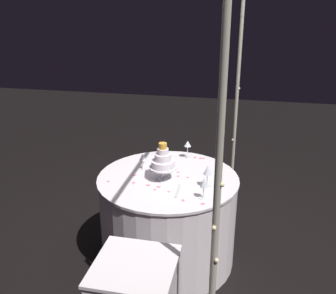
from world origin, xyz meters
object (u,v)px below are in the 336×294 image
tiered_cake (163,161)px  wine_glass_0 (188,145)px  wine_glass_1 (208,171)px  cake_knife (179,187)px  wine_glass_2 (143,158)px  decorative_arch (233,84)px  wine_glass_3 (204,184)px  main_table (168,219)px

tiered_cake → wine_glass_0: 0.50m
tiered_cake → wine_glass_1: bearing=80.8°
tiered_cake → cake_knife: bearing=51.3°
wine_glass_0 → wine_glass_2: size_ratio=1.16×
decorative_arch → wine_glass_1: (0.10, -0.15, -0.65)m
tiered_cake → cake_knife: size_ratio=1.05×
wine_glass_0 → wine_glass_2: wine_glass_0 is taller
wine_glass_3 → cake_knife: 0.26m
decorative_arch → wine_glass_2: size_ratio=16.86×
main_table → wine_glass_2: bearing=-114.7°
tiered_cake → wine_glass_3: 0.44m
wine_glass_1 → wine_glass_2: 0.61m
wine_glass_0 → wine_glass_3: wine_glass_0 is taller
decorative_arch → tiered_cake: decorative_arch is taller
decorative_arch → cake_knife: decorative_arch is taller
wine_glass_1 → wine_glass_3: (0.19, -0.01, -0.02)m
decorative_arch → cake_knife: (0.17, -0.36, -0.78)m
wine_glass_1 → decorative_arch: bearing=124.6°
wine_glass_2 → main_table: bearing=65.3°
main_table → cake_knife: bearing=36.4°
cake_knife → wine_glass_0: bearing=-176.6°
wine_glass_0 → wine_glass_1: bearing=24.1°
decorative_arch → wine_glass_3: bearing=-27.9°
wine_glass_1 → wine_glass_2: wine_glass_1 is taller
decorative_arch → cake_knife: size_ratio=8.10×
decorative_arch → wine_glass_1: bearing=-55.4°
tiered_cake → main_table: bearing=143.2°
main_table → tiered_cake: (0.04, -0.03, 0.55)m
decorative_arch → wine_glass_3: (0.29, -0.16, -0.67)m
wine_glass_1 → cake_knife: 0.25m
tiered_cake → wine_glass_1: 0.37m
main_table → wine_glass_3: wine_glass_3 is taller
tiered_cake → decorative_arch: bearing=94.9°
wine_glass_2 → wine_glass_1: bearing=69.5°
tiered_cake → wine_glass_1: size_ratio=1.77×
tiered_cake → wine_glass_1: tiered_cake is taller
main_table → cake_knife: 0.45m
wine_glass_1 → cake_knife: (0.07, -0.21, -0.13)m
decorative_arch → main_table: bearing=-89.9°
main_table → wine_glass_2: size_ratio=8.15×
tiered_cake → wine_glass_3: size_ratio=1.94×
main_table → wine_glass_1: bearing=72.8°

